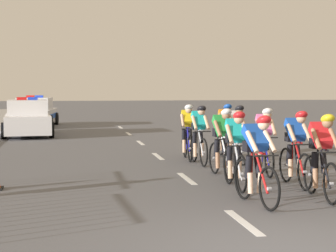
{
  "coord_description": "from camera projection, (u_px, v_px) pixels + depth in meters",
  "views": [
    {
      "loc": [
        -2.5,
        -6.01,
        1.97
      ],
      "look_at": [
        -0.28,
        6.48,
        1.1
      ],
      "focal_mm": 59.51,
      "sensor_mm": 36.0,
      "label": 1
    }
  ],
  "objects": [
    {
      "name": "lane_markings_centre",
      "position": [
        158.0,
        156.0,
        16.03
      ],
      "size": [
        0.14,
        25.6,
        0.01
      ],
      "color": "white",
      "rests_on": "ground"
    },
    {
      "name": "cyclist_lead",
      "position": [
        256.0,
        159.0,
        9.32
      ],
      "size": [
        0.46,
        1.72,
        1.56
      ],
      "color": "black",
      "rests_on": "ground"
    },
    {
      "name": "cyclist_second",
      "position": [
        321.0,
        155.0,
        9.8
      ],
      "size": [
        0.44,
        1.72,
        1.56
      ],
      "color": "black",
      "rests_on": "ground"
    },
    {
      "name": "cyclist_third",
      "position": [
        235.0,
        149.0,
        10.85
      ],
      "size": [
        0.42,
        1.72,
        1.56
      ],
      "color": "black",
      "rests_on": "ground"
    },
    {
      "name": "cyclist_fourth",
      "position": [
        296.0,
        147.0,
        11.09
      ],
      "size": [
        0.42,
        1.72,
        1.56
      ],
      "color": "black",
      "rests_on": "ground"
    },
    {
      "name": "cyclist_fifth",
      "position": [
        222.0,
        142.0,
        12.24
      ],
      "size": [
        0.44,
        1.72,
        1.56
      ],
      "color": "black",
      "rests_on": "ground"
    },
    {
      "name": "cyclist_sixth",
      "position": [
        264.0,
        140.0,
        12.59
      ],
      "size": [
        0.45,
        1.72,
        1.56
      ],
      "color": "black",
      "rests_on": "ground"
    },
    {
      "name": "cyclist_seventh",
      "position": [
        199.0,
        134.0,
        14.3
      ],
      "size": [
        0.42,
        1.72,
        1.56
      ],
      "color": "black",
      "rests_on": "ground"
    },
    {
      "name": "cyclist_eighth",
      "position": [
        235.0,
        133.0,
        14.52
      ],
      "size": [
        0.46,
        1.72,
        1.56
      ],
      "color": "black",
      "rests_on": "ground"
    },
    {
      "name": "cyclist_ninth",
      "position": [
        188.0,
        131.0,
        15.22
      ],
      "size": [
        0.44,
        1.72,
        1.56
      ],
      "color": "black",
      "rests_on": "ground"
    },
    {
      "name": "cyclist_tenth",
      "position": [
        225.0,
        130.0,
        15.73
      ],
      "size": [
        0.42,
        1.72,
        1.56
      ],
      "color": "black",
      "rests_on": "ground"
    },
    {
      "name": "police_car_nearest",
      "position": [
        28.0,
        119.0,
        22.97
      ],
      "size": [
        2.26,
        4.52,
        1.59
      ],
      "color": "white",
      "rests_on": "ground"
    },
    {
      "name": "police_car_second",
      "position": [
        35.0,
        113.0,
        28.33
      ],
      "size": [
        2.27,
        4.53,
        1.59
      ],
      "color": "silver",
      "rests_on": "ground"
    }
  ]
}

